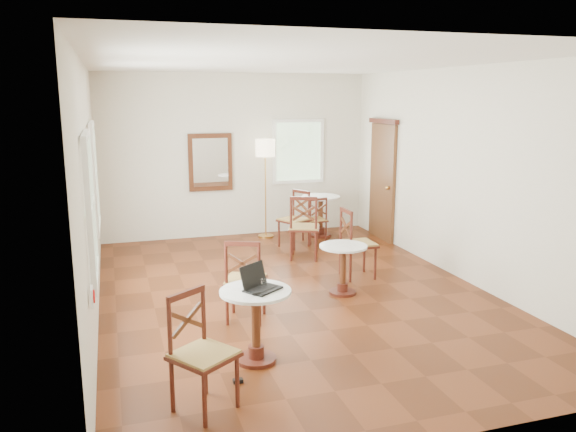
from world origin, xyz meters
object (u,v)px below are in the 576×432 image
object	(u,v)px
cafe_table_mid	(343,264)
chair_back_a	(315,220)
cafe_table_back	(320,211)
chair_near_a	(245,280)
navy_mug	(249,283)
chair_near_b	(202,353)
power_adapter	(238,381)
chair_mid_a	(304,227)
mouse	(256,293)
chair_mid_b	(356,243)
chair_back_b	(295,219)
water_glass	(264,284)
cafe_table_near	(256,317)
floor_lamp	(265,155)
laptop	(259,283)

from	to	relation	value
cafe_table_mid	chair_back_a	size ratio (longest dim) A/B	0.80
cafe_table_back	chair_near_a	bearing A→B (deg)	-122.39
navy_mug	chair_back_a	bearing A→B (deg)	62.02
cafe_table_back	chair_near_b	world-z (taller)	chair_near_b
chair_near_a	power_adapter	size ratio (longest dim) A/B	10.94
chair_mid_a	navy_mug	xyz separation A→B (m)	(-1.69, -3.24, 0.27)
chair_near_b	mouse	size ratio (longest dim) A/B	9.68
cafe_table_back	chair_mid_b	world-z (taller)	chair_mid_b
chair_back_b	mouse	xyz separation A→B (m)	(-1.78, -4.27, 0.28)
navy_mug	chair_near_a	bearing A→B (deg)	79.06
cafe_table_back	chair_mid_a	xyz separation A→B (m)	(-0.79, -1.34, 0.05)
chair_back_a	power_adapter	size ratio (longest dim) A/B	9.06
water_glass	power_adapter	xyz separation A→B (m)	(-0.36, -0.39, -0.77)
chair_near_a	chair_mid_a	world-z (taller)	chair_mid_a
cafe_table_near	chair_mid_b	xyz separation A→B (m)	(2.05, 2.19, 0.05)
cafe_table_mid	floor_lamp	xyz separation A→B (m)	(-0.15, 3.34, 1.13)
chair_near_a	laptop	bearing A→B (deg)	107.18
laptop	chair_near_a	bearing A→B (deg)	48.74
floor_lamp	mouse	bearing A→B (deg)	-106.15
power_adapter	chair_mid_a	bearing A→B (deg)	62.70
cafe_table_mid	chair_near_b	distance (m)	3.22
chair_back_a	water_glass	xyz separation A→B (m)	(-2.10, -4.28, 0.38)
chair_near_a	water_glass	bearing A→B (deg)	110.00
chair_mid_b	floor_lamp	bearing A→B (deg)	13.31
laptop	mouse	distance (m)	0.18
laptop	mouse	world-z (taller)	laptop
chair_mid_b	floor_lamp	size ratio (longest dim) A/B	0.56
laptop	cafe_table_back	bearing A→B (deg)	27.31
chair_near_a	power_adapter	world-z (taller)	chair_near_a
chair_mid_a	floor_lamp	distance (m)	1.90
chair_mid_b	navy_mug	distance (m)	2.98
cafe_table_mid	chair_mid_a	xyz separation A→B (m)	(0.05, 1.75, 0.11)
chair_near_b	power_adapter	bearing A→B (deg)	7.07
cafe_table_back	water_glass	bearing A→B (deg)	-116.69
mouse	chair_mid_a	bearing A→B (deg)	63.16
laptop	mouse	xyz separation A→B (m)	(-0.07, -0.16, -0.04)
chair_mid_a	mouse	bearing A→B (deg)	85.84
chair_back_a	navy_mug	size ratio (longest dim) A/B	7.10
navy_mug	water_glass	size ratio (longest dim) A/B	1.20
floor_lamp	power_adapter	bearing A→B (deg)	-107.87
chair_back_b	navy_mug	world-z (taller)	chair_back_b
chair_back_a	water_glass	bearing A→B (deg)	57.84
chair_back_b	laptop	size ratio (longest dim) A/B	2.24
chair_mid_a	chair_mid_b	world-z (taller)	chair_mid_a
chair_mid_a	chair_back_b	size ratio (longest dim) A/B	1.07
chair_near_a	chair_back_a	size ratio (longest dim) A/B	1.21
chair_mid_a	mouse	distance (m)	3.87
chair_back_a	laptop	world-z (taller)	laptop
chair_near_a	chair_mid_b	size ratio (longest dim) A/B	0.98
chair_mid_b	laptop	xyz separation A→B (m)	(-2.01, -2.18, 0.30)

